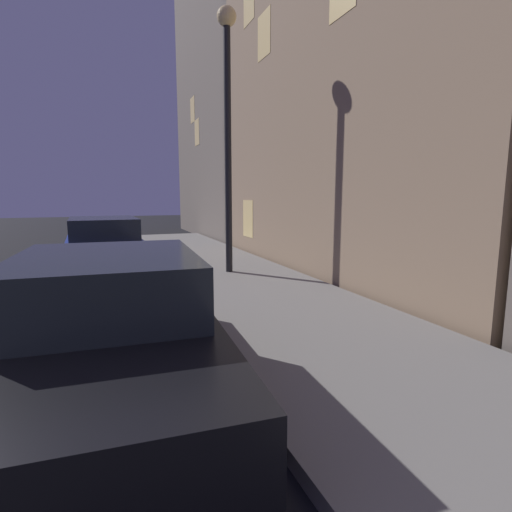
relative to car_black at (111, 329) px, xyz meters
The scene contains 5 objects.
car_black is the anchor object (origin of this frame).
car_blue 6.81m from the car_black, 89.99° to the left, with size 2.14×4.64×1.43m.
street_lamp 6.72m from the car_black, 61.27° to the left, with size 0.44×0.44×5.97m.
building_mid 10.47m from the car_black, 34.60° to the left, with size 6.24×11.55×11.44m.
building_far 18.46m from the car_black, 62.51° to the left, with size 6.99×9.75×14.82m.
Camera 1 is at (2.83, -1.15, 1.97)m, focal length 27.62 mm.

